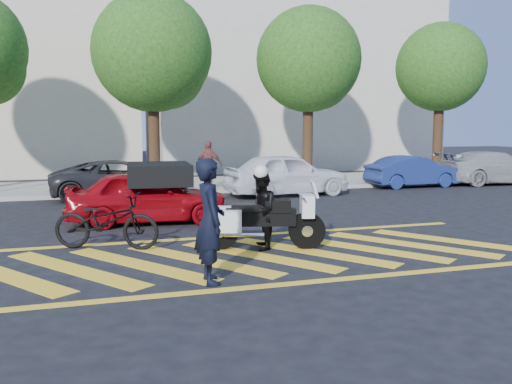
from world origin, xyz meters
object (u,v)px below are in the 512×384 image
object	(u,v)px
police_motorcycle	(262,220)
parked_mid_right	(287,174)
bicycle	(106,221)
officer_moto	(261,211)
parked_far_right	(493,168)
parked_right	(413,171)
parked_mid_left	(121,179)
officer_bike	(210,221)
red_convertible	(148,196)

from	to	relation	value
police_motorcycle	parked_mid_right	size ratio (longest dim) A/B	0.55
bicycle	officer_moto	size ratio (longest dim) A/B	1.38
bicycle	parked_far_right	size ratio (longest dim) A/B	0.45
parked_right	parked_mid_left	bearing A→B (deg)	88.55
bicycle	parked_right	xyz separation A→B (m)	(12.10, 7.76, 0.07)
officer_moto	police_motorcycle	bearing A→B (deg)	135.00
bicycle	police_motorcycle	bearing A→B (deg)	-83.90
parked_far_right	officer_bike	bearing A→B (deg)	128.64
officer_moto	parked_far_right	size ratio (longest dim) A/B	0.33
officer_bike	officer_moto	bearing A→B (deg)	-35.90
police_motorcycle	officer_moto	world-z (taller)	officer_moto
bicycle	red_convertible	xyz separation A→B (m)	(1.11, 2.70, 0.12)
bicycle	parked_far_right	distance (m)	17.76
bicycle	red_convertible	size ratio (longest dim) A/B	0.53
red_convertible	parked_mid_right	xyz separation A→B (m)	(5.23, 4.07, 0.07)
parked_mid_left	officer_bike	bearing A→B (deg)	-177.20
red_convertible	parked_mid_left	distance (m)	5.06
officer_moto	parked_right	size ratio (longest dim) A/B	0.41
bicycle	parked_right	bearing A→B (deg)	-33.94
parked_right	police_motorcycle	bearing A→B (deg)	131.95
officer_bike	parked_right	distance (m)	15.06
red_convertible	parked_right	size ratio (longest dim) A/B	1.05
officer_bike	parked_mid_left	bearing A→B (deg)	4.56
officer_bike	parked_far_right	distance (m)	18.00
parked_right	parked_mid_right	bearing A→B (deg)	98.21
officer_bike	red_convertible	distance (m)	5.61
officer_moto	red_convertible	distance (m)	4.06
officer_moto	red_convertible	xyz separation A→B (m)	(-1.82, 3.63, -0.09)
parked_mid_right	officer_moto	bearing A→B (deg)	149.58
parked_right	parked_far_right	world-z (taller)	parked_far_right
police_motorcycle	red_convertible	bearing A→B (deg)	131.94
officer_bike	bicycle	bearing A→B (deg)	27.59
officer_bike	parked_mid_left	size ratio (longest dim) A/B	0.42
officer_moto	officer_bike	bearing A→B (deg)	-21.55
red_convertible	parked_mid_right	distance (m)	6.63
bicycle	parked_mid_right	xyz separation A→B (m)	(6.34, 6.77, 0.19)
officer_bike	police_motorcycle	distance (m)	2.50
red_convertible	parked_mid_right	bearing A→B (deg)	-47.82
bicycle	red_convertible	bearing A→B (deg)	1.11
red_convertible	parked_right	world-z (taller)	red_convertible
bicycle	parked_far_right	xyz separation A→B (m)	(15.98, 7.76, 0.13)
officer_moto	parked_right	xyz separation A→B (m)	(9.18, 8.69, -0.15)
parked_mid_right	parked_mid_left	bearing A→B (deg)	73.60
officer_moto	red_convertible	size ratio (longest dim) A/B	0.39
red_convertible	parked_mid_right	size ratio (longest dim) A/B	0.91
bicycle	red_convertible	world-z (taller)	red_convertible
officer_bike	parked_mid_left	distance (m)	10.67
officer_bike	officer_moto	world-z (taller)	officer_bike
officer_moto	red_convertible	bearing A→B (deg)	-138.34
bicycle	officer_moto	distance (m)	3.08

